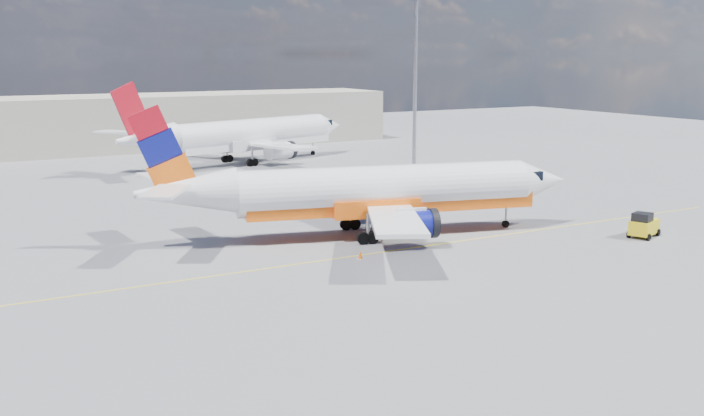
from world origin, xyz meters
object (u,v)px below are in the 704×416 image
second_jet (245,135)px  traffic_cone (360,255)px  main_jet (371,192)px  gse_tug (644,225)px

second_jet → traffic_cone: 50.85m
main_jet → second_jet: (6.81, 43.77, 0.13)m
gse_tug → traffic_cone: 23.20m
main_jet → traffic_cone: bearing=-112.6°
main_jet → gse_tug: (18.42, -10.70, -2.60)m
gse_tug → traffic_cone: size_ratio=5.65×
main_jet → gse_tug: 21.46m
second_jet → gse_tug: (11.62, -54.46, -2.72)m
main_jet → gse_tug: main_jet is taller
main_jet → gse_tug: size_ratio=11.13×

